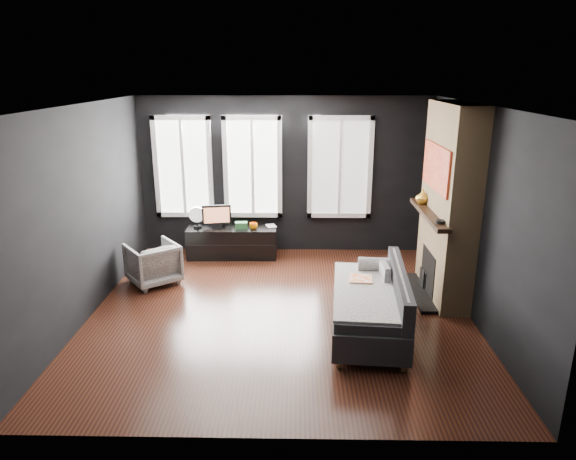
{
  "coord_description": "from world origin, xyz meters",
  "views": [
    {
      "loc": [
        0.22,
        -6.25,
        3.09
      ],
      "look_at": [
        0.1,
        0.3,
        1.05
      ],
      "focal_mm": 32.0,
      "sensor_mm": 36.0,
      "label": 1
    }
  ],
  "objects_px": {
    "media_console": "(232,242)",
    "book": "(267,221)",
    "sofa": "(369,301)",
    "monitor": "(217,215)",
    "mantel_vase": "(423,197)",
    "armchair": "(153,261)",
    "mug": "(253,225)"
  },
  "relations": [
    {
      "from": "media_console",
      "to": "book",
      "type": "xyz_separation_m",
      "value": [
        0.59,
        0.07,
        0.37
      ]
    },
    {
      "from": "sofa",
      "to": "media_console",
      "type": "bearing_deg",
      "value": 131.98
    },
    {
      "from": "book",
      "to": "sofa",
      "type": "bearing_deg",
      "value": -62.56
    },
    {
      "from": "monitor",
      "to": "book",
      "type": "bearing_deg",
      "value": -7.27
    },
    {
      "from": "mantel_vase",
      "to": "book",
      "type": "bearing_deg",
      "value": 154.52
    },
    {
      "from": "media_console",
      "to": "mantel_vase",
      "type": "distance_m",
      "value": 3.31
    },
    {
      "from": "sofa",
      "to": "armchair",
      "type": "relative_size",
      "value": 2.71
    },
    {
      "from": "monitor",
      "to": "mantel_vase",
      "type": "relative_size",
      "value": 2.33
    },
    {
      "from": "sofa",
      "to": "mug",
      "type": "height_order",
      "value": "sofa"
    },
    {
      "from": "monitor",
      "to": "mantel_vase",
      "type": "bearing_deg",
      "value": -29.23
    },
    {
      "from": "media_console",
      "to": "book",
      "type": "distance_m",
      "value": 0.7
    },
    {
      "from": "book",
      "to": "mantel_vase",
      "type": "height_order",
      "value": "mantel_vase"
    },
    {
      "from": "book",
      "to": "mug",
      "type": "bearing_deg",
      "value": -147.43
    },
    {
      "from": "sofa",
      "to": "mantel_vase",
      "type": "relative_size",
      "value": 8.82
    },
    {
      "from": "armchair",
      "to": "monitor",
      "type": "height_order",
      "value": "monitor"
    },
    {
      "from": "sofa",
      "to": "media_console",
      "type": "xyz_separation_m",
      "value": [
        -2.0,
        2.63,
        -0.14
      ]
    },
    {
      "from": "armchair",
      "to": "media_console",
      "type": "distance_m",
      "value": 1.57
    },
    {
      "from": "armchair",
      "to": "monitor",
      "type": "relative_size",
      "value": 1.4
    },
    {
      "from": "monitor",
      "to": "book",
      "type": "xyz_separation_m",
      "value": [
        0.85,
        0.05,
        -0.12
      ]
    },
    {
      "from": "sofa",
      "to": "media_console",
      "type": "distance_m",
      "value": 3.31
    },
    {
      "from": "media_console",
      "to": "armchair",
      "type": "bearing_deg",
      "value": -133.02
    },
    {
      "from": "monitor",
      "to": "media_console",
      "type": "bearing_deg",
      "value": -15.38
    },
    {
      "from": "sofa",
      "to": "armchair",
      "type": "height_order",
      "value": "sofa"
    },
    {
      "from": "armchair",
      "to": "mantel_vase",
      "type": "height_order",
      "value": "mantel_vase"
    },
    {
      "from": "mantel_vase",
      "to": "media_console",
      "type": "bearing_deg",
      "value": 160.39
    },
    {
      "from": "sofa",
      "to": "monitor",
      "type": "relative_size",
      "value": 3.79
    },
    {
      "from": "armchair",
      "to": "mug",
      "type": "distance_m",
      "value": 1.82
    },
    {
      "from": "mantel_vase",
      "to": "sofa",
      "type": "bearing_deg",
      "value": -121.0
    },
    {
      "from": "armchair",
      "to": "mantel_vase",
      "type": "relative_size",
      "value": 3.25
    },
    {
      "from": "sofa",
      "to": "mantel_vase",
      "type": "distance_m",
      "value": 2.06
    },
    {
      "from": "mug",
      "to": "mantel_vase",
      "type": "distance_m",
      "value": 2.85
    },
    {
      "from": "sofa",
      "to": "book",
      "type": "height_order",
      "value": "sofa"
    }
  ]
}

